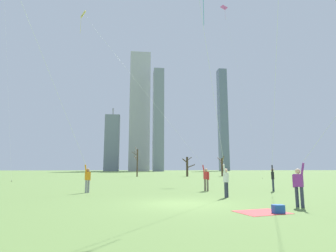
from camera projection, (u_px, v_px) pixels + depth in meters
name	position (u px, v px, depth m)	size (l,w,h in m)	color
ground_plane	(182.00, 204.00, 12.65)	(400.00, 400.00, 0.00)	#5B7A3D
kite_flyer_midfield_right_yellow	(174.00, 136.00, 21.41)	(11.31, 7.52, 17.77)	#726656
kite_flyer_foreground_right_orange	(67.00, 125.00, 16.52)	(4.81, 10.90, 15.95)	gray
kite_flyer_far_back_teal	(222.00, 155.00, 15.33)	(2.75, 3.15, 11.09)	#33384C
kite_flyer_foreground_left_blue	(274.00, 152.00, 18.57)	(4.00, 9.45, 13.37)	#33384C
kite_flyer_midfield_center_white	(322.00, 151.00, 11.27)	(4.84, 5.05, 10.34)	#33384C
distant_kite_low_near_trees_pink	(227.00, 19.00, 45.44)	(6.80, 2.21, 28.86)	pink
picnic_spot	(271.00, 210.00, 10.09)	(2.08, 1.79, 0.31)	#CC3838
bare_tree_center	(137.00, 161.00, 53.50)	(1.27, 2.32, 5.88)	#4C3828
bare_tree_left_of_center	(187.00, 166.00, 54.60)	(2.57, 1.04, 3.89)	#423326
bare_tree_leftmost	(222.00, 166.00, 55.96)	(0.87, 2.85, 4.11)	#4C3828
skyline_tall_tower	(140.00, 111.00, 161.71)	(11.84, 11.83, 69.86)	#B2B2B7
skyline_wide_slab	(158.00, 120.00, 146.94)	(5.50, 10.16, 54.88)	gray
skyline_squat_block	(112.00, 143.00, 154.92)	(8.21, 6.47, 36.02)	gray
skyline_slender_spire	(223.00, 119.00, 168.75)	(5.12, 5.61, 63.48)	slate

